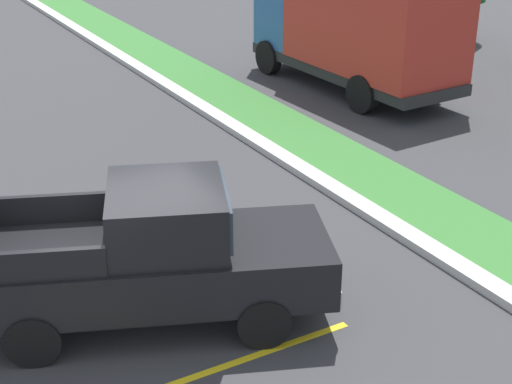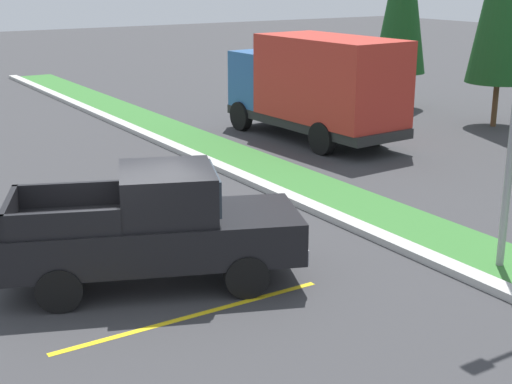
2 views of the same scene
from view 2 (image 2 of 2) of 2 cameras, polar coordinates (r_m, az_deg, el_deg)
ground_plane at (r=13.43m, az=-8.54°, el=-6.90°), size 120.00×120.00×0.00m
parking_line_near at (r=14.68m, az=-10.51°, el=-4.88°), size 0.12×4.80×0.01m
parking_line_far at (r=12.08m, az=-4.85°, el=-9.55°), size 0.12×4.80×0.01m
curb_strip at (r=15.90m, az=8.11°, el=-2.77°), size 56.00×0.40×0.15m
grass_median at (r=16.62m, az=11.01°, el=-2.21°), size 56.00×1.80×0.06m
pickup_truck_main at (r=12.98m, az=-7.93°, el=-2.79°), size 3.72×5.54×2.10m
cargo_truck_distant at (r=24.06m, az=4.72°, el=8.34°), size 6.90×2.76×3.40m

